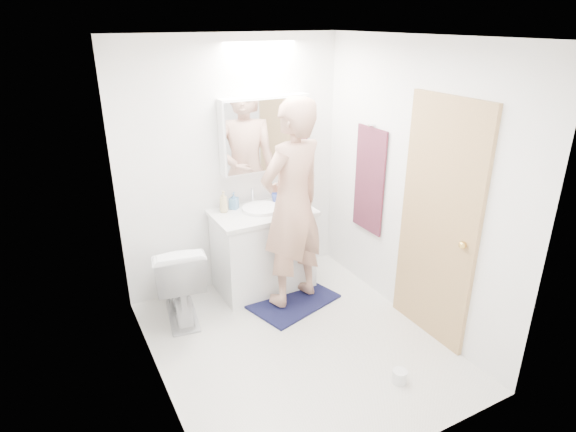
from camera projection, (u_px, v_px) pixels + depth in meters
floor at (297, 343)px, 4.01m from camera, size 2.50×2.50×0.00m
ceiling at (300, 37)px, 3.09m from camera, size 2.50×2.50×0.00m
wall_back at (234, 167)px, 4.57m from camera, size 2.50×0.00×2.50m
wall_front at (414, 287)px, 2.53m from camera, size 2.50×0.00×2.50m
wall_left at (148, 240)px, 3.07m from camera, size 0.00×2.50×2.50m
wall_right at (412, 187)px, 4.03m from camera, size 0.00×2.50×2.50m
vanity_cabinet at (263, 252)px, 4.71m from camera, size 0.90×0.55×0.78m
countertop at (262, 213)px, 4.56m from camera, size 0.95×0.58×0.04m
sink_basin at (261, 208)px, 4.57m from camera, size 0.36×0.36×0.03m
faucet at (253, 196)px, 4.70m from camera, size 0.02×0.02×0.16m
medicine_cabinet at (265, 134)px, 4.52m from camera, size 0.88×0.14×0.70m
mirror_panel at (268, 136)px, 4.46m from camera, size 0.84×0.01×0.66m
toilet at (178, 279)px, 4.24m from camera, size 0.54×0.81×0.77m
bath_rug at (292, 301)px, 4.59m from camera, size 0.92×0.75×0.02m
person at (292, 205)px, 4.22m from camera, size 0.79×0.62×1.89m
door at (438, 224)px, 3.81m from camera, size 0.04×0.80×2.00m
door_knob at (463, 245)px, 3.57m from camera, size 0.06×0.06×0.06m
towel at (369, 180)px, 4.51m from camera, size 0.02×0.42×1.00m
towel_hook at (372, 125)px, 4.30m from camera, size 0.07×0.02×0.02m
soap_bottle_a at (223, 201)px, 4.49m from camera, size 0.09×0.09×0.21m
soap_bottle_b at (234, 201)px, 4.57m from camera, size 0.11×0.11×0.16m
toothbrush_cup at (276, 197)px, 4.76m from camera, size 0.10×0.10×0.09m
toilet_paper_roll at (400, 376)px, 3.57m from camera, size 0.11×0.11×0.10m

